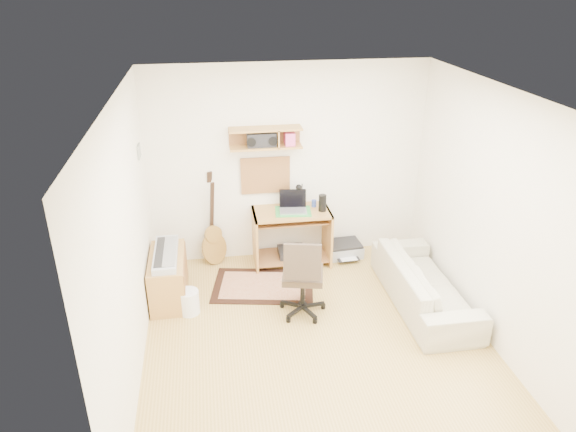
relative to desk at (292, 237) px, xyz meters
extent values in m
cube|color=tan|center=(-0.01, -1.73, -0.38)|extent=(3.60, 4.00, 0.01)
cube|color=white|center=(-0.01, -1.73, 2.23)|extent=(3.60, 4.00, 0.01)
cube|color=white|center=(-0.01, 0.28, 0.93)|extent=(3.60, 0.01, 2.60)
cube|color=white|center=(-1.81, -1.73, 0.93)|extent=(0.01, 4.00, 2.60)
cube|color=white|center=(1.80, -1.73, 0.93)|extent=(0.01, 4.00, 2.60)
cube|color=#BF8943|center=(-0.31, 0.15, 1.32)|extent=(0.90, 0.25, 0.26)
cube|color=#AA7D55|center=(-0.31, 0.25, 0.79)|extent=(0.64, 0.03, 0.49)
cube|color=#4C8CBF|center=(-1.79, -0.23, 1.34)|extent=(0.02, 0.20, 0.15)
cylinder|color=black|center=(0.39, -0.05, 0.49)|extent=(0.10, 0.10, 0.22)
cylinder|color=#33479A|center=(0.31, 0.10, 0.42)|extent=(0.06, 0.06, 0.09)
cube|color=black|center=(-0.36, 0.15, 1.30)|extent=(0.36, 0.16, 0.18)
cube|color=#D2B78D|center=(-0.45, -0.55, -0.37)|extent=(1.36, 1.03, 0.02)
cube|color=#BF8943|center=(-1.59, -0.62, -0.10)|extent=(0.40, 0.90, 0.55)
cube|color=#B2B5BA|center=(-1.59, -0.62, 0.21)|extent=(0.26, 0.84, 0.07)
cylinder|color=white|center=(-1.35, -0.98, -0.23)|extent=(0.24, 0.24, 0.29)
cube|color=#A5A8AA|center=(0.74, 0.07, -0.29)|extent=(0.50, 0.40, 0.18)
imported|color=#BFB798|center=(1.37, -1.21, -0.02)|extent=(0.54, 1.84, 0.72)
camera|label=1|loc=(-1.03, -6.16, 3.19)|focal=33.00mm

